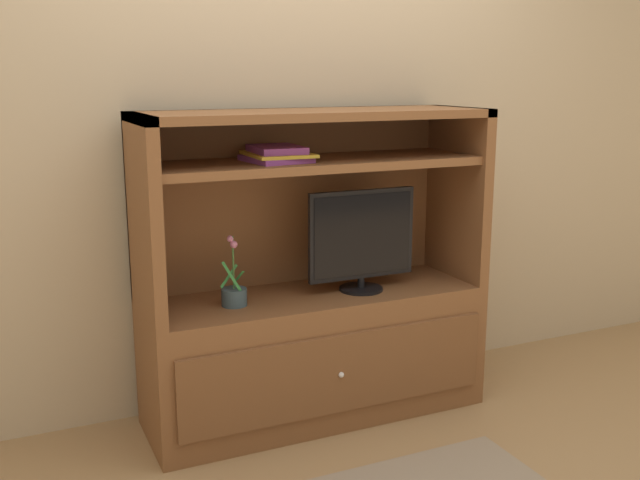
% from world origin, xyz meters
% --- Properties ---
extents(ground_plane, '(8.00, 8.00, 0.00)m').
position_xyz_m(ground_plane, '(0.00, 0.00, 0.00)').
color(ground_plane, '#99754C').
extents(painted_rear_wall, '(6.00, 0.10, 2.80)m').
position_xyz_m(painted_rear_wall, '(0.00, 0.75, 1.40)').
color(painted_rear_wall, tan).
rests_on(painted_rear_wall, ground_plane).
extents(media_console, '(1.51, 0.52, 1.36)m').
position_xyz_m(media_console, '(0.00, 0.41, 0.45)').
color(media_console, brown).
rests_on(media_console, ground_plane).
extents(tv_monitor, '(0.51, 0.20, 0.45)m').
position_xyz_m(tv_monitor, '(0.20, 0.35, 0.80)').
color(tv_monitor, black).
rests_on(tv_monitor, media_console).
extents(potted_plant, '(0.11, 0.11, 0.30)m').
position_xyz_m(potted_plant, '(-0.38, 0.38, 0.62)').
color(potted_plant, '#384C56').
rests_on(potted_plant, media_console).
extents(magazine_stack, '(0.27, 0.31, 0.06)m').
position_xyz_m(magazine_stack, '(-0.17, 0.40, 1.19)').
color(magazine_stack, purple).
rests_on(magazine_stack, media_console).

